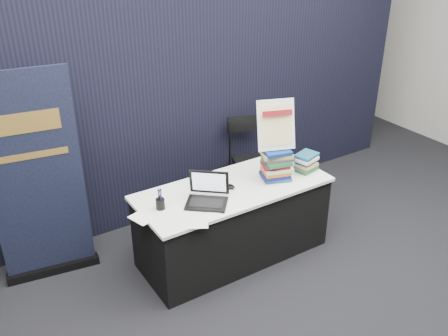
% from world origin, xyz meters
% --- Properties ---
extents(floor, '(8.00, 8.00, 0.00)m').
position_xyz_m(floor, '(0.00, 0.00, 0.00)').
color(floor, black).
rests_on(floor, ground).
extents(wall_back, '(8.00, 0.02, 3.50)m').
position_xyz_m(wall_back, '(0.00, 4.00, 1.75)').
color(wall_back, '#A6A59D').
rests_on(wall_back, floor).
extents(drape_partition, '(6.00, 0.08, 2.40)m').
position_xyz_m(drape_partition, '(0.00, 1.60, 1.20)').
color(drape_partition, black).
rests_on(drape_partition, floor).
extents(display_table, '(1.80, 0.75, 0.75)m').
position_xyz_m(display_table, '(0.00, 0.55, 0.38)').
color(display_table, black).
rests_on(display_table, floor).
extents(laptop, '(0.42, 0.46, 0.26)m').
position_xyz_m(laptop, '(-0.36, 0.46, 0.81)').
color(laptop, black).
rests_on(laptop, display_table).
extents(mouse, '(0.09, 0.12, 0.03)m').
position_xyz_m(mouse, '(-0.04, 0.55, 0.77)').
color(mouse, black).
rests_on(mouse, display_table).
extents(brochure_left, '(0.32, 0.27, 0.00)m').
position_xyz_m(brochure_left, '(-0.85, 0.54, 0.75)').
color(brochure_left, white).
rests_on(brochure_left, display_table).
extents(brochure_mid, '(0.39, 0.35, 0.00)m').
position_xyz_m(brochure_mid, '(-0.62, 0.28, 0.75)').
color(brochure_mid, silver).
rests_on(brochure_mid, display_table).
extents(brochure_right, '(0.31, 0.27, 0.00)m').
position_xyz_m(brochure_right, '(-0.29, 0.35, 0.75)').
color(brochure_right, white).
rests_on(brochure_right, display_table).
extents(pen_cup, '(0.08, 0.08, 0.10)m').
position_xyz_m(pen_cup, '(-0.73, 0.56, 0.80)').
color(pen_cup, black).
rests_on(pen_cup, display_table).
extents(book_stack_tall, '(0.30, 0.26, 0.31)m').
position_xyz_m(book_stack_tall, '(0.41, 0.46, 0.90)').
color(book_stack_tall, '#1B5069').
rests_on(book_stack_tall, display_table).
extents(book_stack_short, '(0.23, 0.20, 0.17)m').
position_xyz_m(book_stack_short, '(0.77, 0.45, 0.84)').
color(book_stack_short, '#1C6935').
rests_on(book_stack_short, display_table).
extents(info_sign, '(0.37, 0.24, 0.47)m').
position_xyz_m(info_sign, '(0.41, 0.49, 1.28)').
color(info_sign, black).
rests_on(info_sign, book_stack_tall).
extents(pullup_banner, '(0.82, 0.22, 1.92)m').
position_xyz_m(pullup_banner, '(-1.55, 1.22, 0.85)').
color(pullup_banner, black).
rests_on(pullup_banner, floor).
extents(stacking_chair, '(0.57, 0.58, 1.01)m').
position_xyz_m(stacking_chair, '(0.73, 1.22, 0.56)').
color(stacking_chair, black).
rests_on(stacking_chair, floor).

